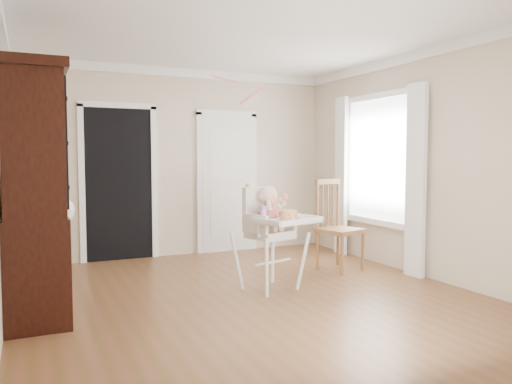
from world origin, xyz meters
name	(u,v)px	position (x,y,z in m)	size (l,w,h in m)	color
floor	(251,297)	(0.00, 0.00, 0.00)	(5.00, 5.00, 0.00)	brown
ceiling	(251,28)	(0.00, 0.00, 2.70)	(5.00, 5.00, 0.00)	white
wall_back	(182,163)	(0.00, 2.50, 1.35)	(4.50, 4.50, 0.00)	beige
wall_right	(424,164)	(2.25, 0.00, 1.35)	(5.00, 5.00, 0.00)	beige
crown_molding	(251,34)	(0.00, 0.00, 2.64)	(4.50, 5.00, 0.12)	white
doorway	(119,180)	(-0.90, 2.48, 1.11)	(1.06, 0.05, 2.22)	black
closet_door	(227,184)	(0.70, 2.48, 1.02)	(0.96, 0.09, 2.13)	white
window_right	(376,168)	(2.18, 0.80, 1.29)	(0.13, 1.84, 2.30)	white
high_chair	(270,225)	(0.31, 0.20, 0.70)	(0.83, 0.94, 1.13)	white
baby	(269,210)	(0.31, 0.23, 0.86)	(0.36, 0.27, 0.50)	beige
cake	(289,215)	(0.38, -0.09, 0.84)	(0.22, 0.22, 0.10)	silver
sippy_cup	(263,212)	(0.16, 0.05, 0.86)	(0.07, 0.07, 0.18)	pink
china_cabinet	(35,193)	(-1.99, 0.31, 1.11)	(0.59, 1.32, 2.22)	black
dining_chair	(338,228)	(1.52, 0.71, 0.54)	(0.58, 0.58, 1.15)	brown
streamer	(224,79)	(0.00, 0.76, 2.31)	(0.03, 0.50, 0.02)	pink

